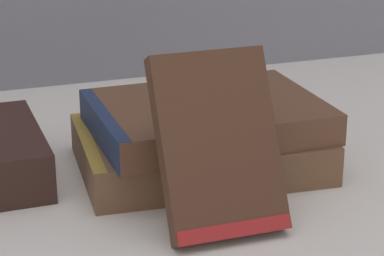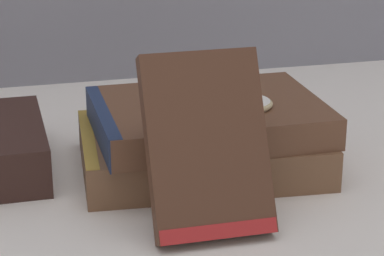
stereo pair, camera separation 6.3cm
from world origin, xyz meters
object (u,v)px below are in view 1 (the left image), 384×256
Objects in this scene: book_flat_top at (201,117)px; reading_glasses at (136,124)px; pocket_watch at (246,102)px; book_flat_bottom at (194,149)px; book_leaning_front at (219,151)px.

reading_glasses is (-0.03, 0.14, -0.05)m from book_flat_top.
pocket_watch reaches higher than book_flat_top.
reading_glasses is at bearing 111.56° from pocket_watch.
pocket_watch is at bearing -28.70° from book_flat_top.
book_flat_bottom is 2.42× the size of reading_glasses.
book_flat_bottom is 4.74× the size of pocket_watch.
book_leaning_front is at bearing -103.20° from book_flat_top.
book_flat_top is 1.48× the size of book_leaning_front.
book_flat_bottom is at bearing 149.12° from pocket_watch.
pocket_watch is 0.19m from reading_glasses.
book_leaning_front is at bearing -95.91° from book_flat_bottom.
reading_glasses is at bearing 102.99° from book_flat_bottom.
book_leaning_front reaches higher than pocket_watch.
book_flat_top reaches higher than book_flat_bottom.
book_flat_top is 0.05m from pocket_watch.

